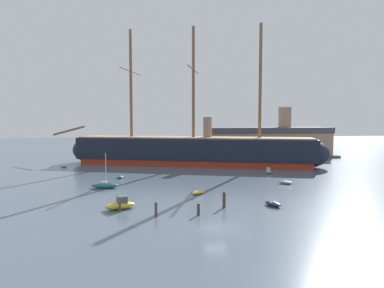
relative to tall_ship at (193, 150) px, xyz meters
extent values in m
plane|color=#4C5B6B|center=(-4.12, -54.47, -4.05)|extent=(400.00, 400.00, 0.00)
cube|color=maroon|center=(0.00, 0.00, -3.25)|extent=(61.71, 27.02, 1.61)
cube|color=black|center=(0.00, 0.00, 0.43)|extent=(64.28, 28.14, 5.74)
ellipsoid|color=black|center=(-28.26, 8.71, -0.38)|extent=(13.62, 11.70, 7.35)
ellipsoid|color=black|center=(28.27, -8.71, -0.38)|extent=(13.62, 11.70, 7.35)
cube|color=#9E7F5B|center=(0.00, 0.00, 3.47)|extent=(62.83, 27.03, 0.34)
cylinder|color=brown|center=(-16.90, 5.20, 18.22)|extent=(0.80, 0.80, 29.85)
cylinder|color=brown|center=(-16.90, 5.20, 21.80)|extent=(4.85, 14.84, 0.32)
cylinder|color=brown|center=(0.00, 0.00, 18.22)|extent=(0.80, 0.80, 29.85)
cylinder|color=brown|center=(0.00, 0.00, 21.80)|extent=(4.85, 14.84, 0.32)
cylinder|color=brown|center=(16.90, -5.21, 18.22)|extent=(0.80, 0.80, 29.85)
cylinder|color=brown|center=(16.90, -5.21, 21.80)|extent=(4.85, 14.84, 0.32)
cylinder|color=brown|center=(-35.16, 10.83, 5.16)|extent=(9.88, 3.54, 3.06)
cylinder|color=gray|center=(3.69, -1.14, 6.17)|extent=(2.30, 2.30, 5.74)
ellipsoid|color=gold|center=(-15.82, -44.74, -3.55)|extent=(4.63, 3.20, 1.00)
cube|color=#4C4C51|center=(-15.55, -44.63, -2.75)|extent=(1.64, 1.55, 1.00)
ellipsoid|color=#1E284C|center=(5.97, -45.70, -3.71)|extent=(2.41, 3.20, 0.69)
cube|color=beige|center=(5.97, -45.70, -3.44)|extent=(1.10, 0.71, 0.11)
ellipsoid|color=gold|center=(-3.70, -36.61, -3.76)|extent=(2.66, 2.30, 0.59)
cube|color=#B2ADA3|center=(-3.70, -36.61, -3.54)|extent=(0.71, 0.88, 0.09)
ellipsoid|color=#236670|center=(-19.90, -29.52, -3.58)|extent=(5.07, 2.08, 0.94)
cube|color=#B2ADA3|center=(-20.14, -29.49, -3.06)|extent=(1.32, 0.96, 0.49)
cylinder|color=silver|center=(-19.65, -29.55, -0.47)|extent=(0.12, 0.12, 5.66)
ellipsoid|color=gray|center=(14.31, -29.65, -3.74)|extent=(2.86, 2.42, 0.63)
cube|color=beige|center=(14.31, -29.65, -3.50)|extent=(0.74, 0.96, 0.10)
ellipsoid|color=#236670|center=(-17.96, -18.97, -3.74)|extent=(1.18, 2.65, 0.62)
cube|color=#4C4C51|center=(-17.96, -18.97, -3.51)|extent=(0.98, 0.25, 0.10)
ellipsoid|color=gray|center=(15.57, -16.37, -3.68)|extent=(2.50, 3.45, 0.74)
cube|color=#B2ADA3|center=(15.48, -16.57, -3.09)|extent=(1.18, 1.24, 0.74)
ellipsoid|color=gray|center=(-34.09, -0.59, -3.84)|extent=(1.82, 0.84, 0.43)
cube|color=beige|center=(-34.09, -0.59, -3.68)|extent=(0.18, 0.67, 0.07)
ellipsoid|color=#1E284C|center=(23.66, -0.95, -3.56)|extent=(4.35, 2.13, 0.98)
cube|color=#B2ADA3|center=(23.37, -0.97, -2.77)|extent=(1.39, 1.25, 0.98)
ellipsoid|color=#236670|center=(-2.64, 8.94, -3.71)|extent=(2.94, 2.90, 0.68)
cube|color=#4C4C51|center=(-2.64, 8.94, -3.46)|extent=(0.93, 0.95, 0.10)
cylinder|color=#423323|center=(-1.22, -45.67, -2.94)|extent=(0.44, 0.44, 2.22)
cylinder|color=#423323|center=(-5.37, -49.09, -3.29)|extent=(0.38, 0.38, 1.53)
cylinder|color=#4C3D2D|center=(-10.89, -49.02, -3.15)|extent=(0.36, 0.36, 1.81)
cylinder|color=#4C3D2D|center=(-15.71, -46.27, -3.33)|extent=(0.32, 0.32, 1.45)
cube|color=#565659|center=(27.33, 17.59, -3.65)|extent=(42.95, 14.78, 0.80)
cube|color=tan|center=(27.33, 17.59, 0.33)|extent=(39.04, 12.32, 7.17)
cube|color=#47474C|center=(27.33, 17.59, 4.84)|extent=(39.82, 12.57, 1.84)
cube|color=tan|center=(32.86, 17.59, 9.12)|extent=(3.20, 3.20, 6.72)
camera|label=1|loc=(-11.43, -92.91, 8.50)|focal=32.24mm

